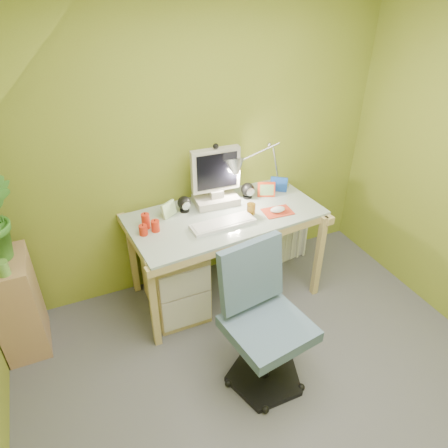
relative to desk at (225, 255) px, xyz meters
name	(u,v)px	position (x,y,z in m)	size (l,w,h in m)	color
floor	(288,417)	(-0.11, -1.23, -0.40)	(3.20, 3.20, 0.01)	#515156
wall_back	(193,147)	(-0.11, 0.37, 0.81)	(3.20, 0.01, 2.40)	olive
slope_ceiling	(54,181)	(-1.11, -1.23, 1.46)	(1.10, 3.20, 1.10)	white
desk	(225,255)	(0.00, 0.00, 0.00)	(1.46, 0.73, 0.78)	tan
monitor	(216,173)	(0.00, 0.18, 0.66)	(0.39, 0.22, 0.53)	#B4AEA2
speaker_left	(184,204)	(-0.27, 0.16, 0.45)	(0.10, 0.10, 0.13)	black
speaker_right	(248,190)	(0.27, 0.16, 0.46)	(0.11, 0.11, 0.13)	black
keyboard	(223,224)	(-0.08, -0.14, 0.40)	(0.48, 0.15, 0.02)	silver
mousepad	(278,212)	(0.38, -0.14, 0.39)	(0.22, 0.16, 0.01)	#B4321C
mouse	(278,210)	(0.38, -0.14, 0.41)	(0.12, 0.08, 0.04)	silver
amber_tumbler	(251,209)	(0.18, -0.08, 0.43)	(0.07, 0.07, 0.09)	brown
candle_cluster	(147,224)	(-0.60, 0.01, 0.45)	(0.15, 0.13, 0.11)	red
photo_frame_red	(266,189)	(0.42, 0.12, 0.45)	(0.14, 0.02, 0.12)	red
photo_frame_blue	(279,184)	(0.56, 0.16, 0.45)	(0.14, 0.02, 0.12)	#164199
photo_frame_green	(169,209)	(-0.40, 0.14, 0.45)	(0.13, 0.02, 0.11)	#B5D894
desk_lamp	(268,156)	(0.45, 0.18, 0.71)	(0.60, 0.26, 0.65)	silver
side_ledge	(18,305)	(-1.56, 0.07, -0.01)	(0.28, 0.43, 0.76)	#AC7D5A
green_cup	(3,268)	(-1.54, -0.08, 0.42)	(0.08, 0.08, 0.10)	#5F973F
task_chair	(268,326)	(-0.11, -0.92, 0.11)	(0.55, 0.55, 1.00)	#455D72
radiator	(284,239)	(0.71, 0.23, -0.19)	(0.41, 0.16, 0.41)	silver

